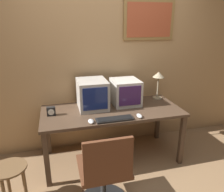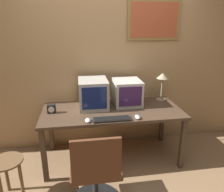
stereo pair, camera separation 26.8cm
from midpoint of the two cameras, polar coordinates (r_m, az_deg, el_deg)
name	(u,v)px [view 2 (the right image)]	position (r m, az deg, el deg)	size (l,w,h in m)	color
wall_back	(107,58)	(3.10, 1.25, 9.96)	(8.00, 0.08, 2.60)	tan
desk	(112,115)	(2.83, 2.73, -4.93)	(1.77, 0.78, 0.72)	#4C3828
monitor_left	(93,93)	(2.83, -2.25, 0.64)	(0.37, 0.44, 0.37)	#B7B2A8
monitor_right	(127,92)	(2.95, 6.56, 0.93)	(0.36, 0.40, 0.34)	beige
keyboard_main	(112,119)	(2.51, 3.05, -6.11)	(0.43, 0.14, 0.03)	black
mouse_near_keyboard	(137,117)	(2.58, 9.66, -5.49)	(0.06, 0.11, 0.04)	silver
mouse_far_corner	(88,120)	(2.47, -3.26, -6.42)	(0.06, 0.11, 0.03)	silver
desk_clock	(52,109)	(2.75, -12.85, -3.34)	(0.10, 0.06, 0.11)	black
desk_lamp	(162,79)	(3.16, 15.44, 4.25)	(0.17, 0.17, 0.39)	tan
office_chair	(96,176)	(2.25, -0.70, -20.16)	(0.50, 0.50, 0.86)	black
side_stool	(7,169)	(2.55, -22.86, -17.32)	(0.33, 0.33, 0.45)	brown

